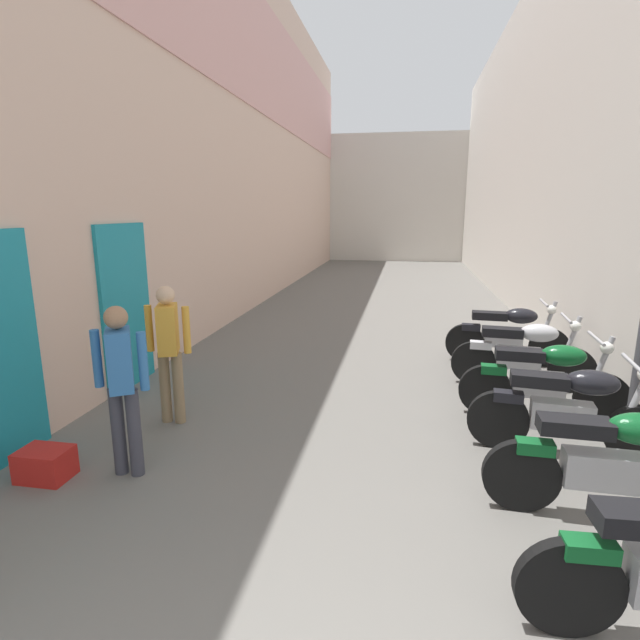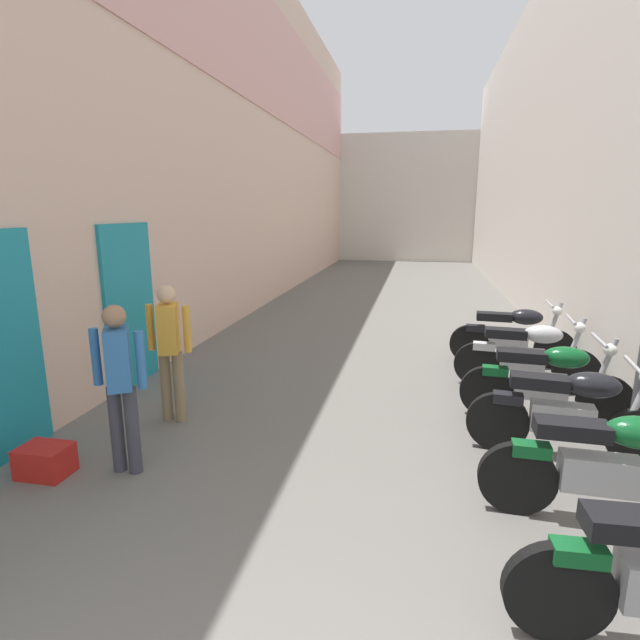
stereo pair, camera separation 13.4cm
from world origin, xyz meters
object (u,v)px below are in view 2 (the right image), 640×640
at_px(motorcycle_fifth, 547,380).
at_px(pedestrian_mid_alley, 120,377).
at_px(motorcycle_seventh, 513,334).
at_px(plastic_crate, 45,461).
at_px(motorcycle_fourth, 570,411).
at_px(pedestrian_further_down, 170,343).
at_px(motorcycle_sixth, 527,354).
at_px(motorcycle_third, 609,465).

xyz_separation_m(motorcycle_fifth, pedestrian_mid_alley, (-4.03, -1.93, 0.42)).
height_order(motorcycle_fifth, motorcycle_seventh, same).
bearing_deg(pedestrian_mid_alley, plastic_crate, -163.06).
relative_size(motorcycle_fourth, plastic_crate, 4.20).
relative_size(pedestrian_mid_alley, pedestrian_further_down, 1.00).
height_order(motorcycle_fifth, pedestrian_further_down, pedestrian_further_down).
bearing_deg(motorcycle_fifth, motorcycle_sixth, 90.00).
relative_size(motorcycle_seventh, plastic_crate, 4.21).
relative_size(motorcycle_fifth, motorcycle_seventh, 1.00).
bearing_deg(motorcycle_sixth, motorcycle_third, -90.00).
relative_size(motorcycle_fifth, motorcycle_sixth, 1.00).
height_order(pedestrian_mid_alley, pedestrian_further_down, same).
height_order(motorcycle_fifth, pedestrian_mid_alley, pedestrian_mid_alley).
xyz_separation_m(motorcycle_seventh, pedestrian_further_down, (-4.16, -2.94, 0.42)).
height_order(motorcycle_fourth, pedestrian_further_down, pedestrian_further_down).
relative_size(motorcycle_third, motorcycle_sixth, 1.00).
bearing_deg(plastic_crate, motorcycle_fifth, 24.34).
bearing_deg(motorcycle_fourth, motorcycle_fifth, 90.00).
xyz_separation_m(motorcycle_fourth, motorcycle_fifth, (0.00, 0.88, 0.00)).
height_order(motorcycle_fourth, motorcycle_seventh, same).
height_order(motorcycle_third, pedestrian_mid_alley, pedestrian_mid_alley).
relative_size(pedestrian_mid_alley, plastic_crate, 3.57).
height_order(motorcycle_sixth, motorcycle_seventh, same).
distance_m(motorcycle_sixth, plastic_crate, 5.72).
bearing_deg(pedestrian_further_down, motorcycle_fifth, 10.89).
distance_m(motorcycle_third, motorcycle_seventh, 4.05).
bearing_deg(plastic_crate, pedestrian_mid_alley, 16.94).
height_order(motorcycle_third, motorcycle_seventh, same).
relative_size(motorcycle_third, motorcycle_fifth, 1.00).
height_order(motorcycle_sixth, pedestrian_mid_alley, pedestrian_mid_alley).
height_order(motorcycle_third, plastic_crate, motorcycle_third).
xyz_separation_m(motorcycle_sixth, pedestrian_further_down, (-4.16, -1.85, 0.42)).
xyz_separation_m(motorcycle_third, plastic_crate, (-4.73, -0.22, -0.36)).
bearing_deg(pedestrian_mid_alley, motorcycle_fifth, 25.54).
distance_m(pedestrian_mid_alley, plastic_crate, 1.06).
distance_m(motorcycle_third, motorcycle_fourth, 1.03).
xyz_separation_m(motorcycle_sixth, motorcycle_seventh, (0.00, 1.08, 0.00)).
bearing_deg(pedestrian_further_down, motorcycle_sixth, 24.05).
distance_m(motorcycle_fourth, plastic_crate, 4.90).
xyz_separation_m(motorcycle_sixth, pedestrian_mid_alley, (-4.03, -2.98, 0.42)).
height_order(motorcycle_fifth, plastic_crate, motorcycle_fifth).
bearing_deg(motorcycle_third, motorcycle_seventh, 90.00).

